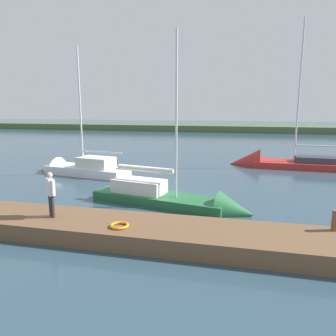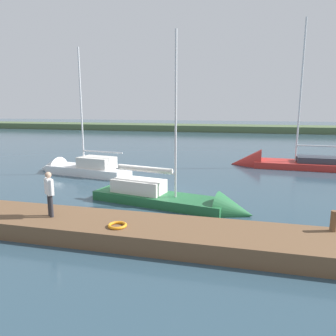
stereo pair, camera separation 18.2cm
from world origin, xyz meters
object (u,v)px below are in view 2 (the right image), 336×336
Objects in this scene: sailboat_far_right at (280,166)px; sailboat_near_dock at (177,202)px; sailboat_behind_pier at (76,170)px; life_ring_buoy at (117,225)px; person_on_dock at (49,191)px; mooring_post_near at (334,221)px.

sailboat_far_right is 1.41× the size of sailboat_near_dock.
sailboat_behind_pier is at bearing 158.00° from sailboat_near_dock.
life_ring_buoy is at bearing 136.10° from sailboat_behind_pier.
person_on_dock reaches higher than life_ring_buoy.
life_ring_buoy is at bearing 10.77° from mooring_post_near.
sailboat_far_right is at bearing -89.46° from mooring_post_near.
life_ring_buoy is 0.07× the size of sailboat_behind_pier.
sailboat_behind_pier reaches higher than sailboat_near_dock.
sailboat_near_dock reaches higher than person_on_dock.
sailboat_behind_pier is 5.53× the size of person_on_dock.
sailboat_far_right is at bearing -171.29° from person_on_dock.
person_on_dock is (9.77, 16.15, 1.51)m from sailboat_far_right.
life_ring_buoy is 0.07× the size of sailboat_near_dock.
life_ring_buoy is 3.01m from person_on_dock.
mooring_post_near is at bearing 158.38° from sailboat_behind_pier.
sailboat_near_dock is 0.93× the size of sailboat_behind_pier.
sailboat_far_right is (0.14, -15.19, -0.87)m from mooring_post_near.
sailboat_far_right is 13.28m from sailboat_near_dock.
mooring_post_near is 6.86m from sailboat_near_dock.
life_ring_buoy is at bearing -91.64° from sailboat_near_dock.
sailboat_far_right reaches higher than person_on_dock.
mooring_post_near is at bearing 93.52° from sailboat_far_right.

